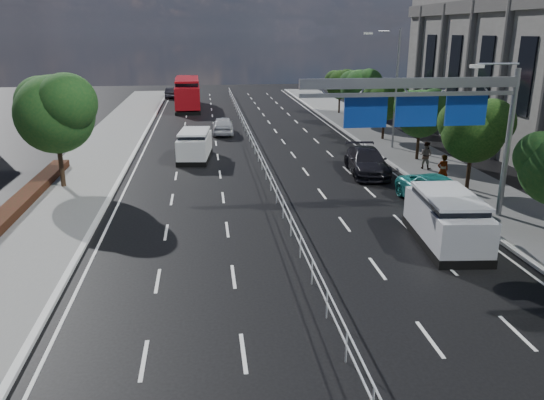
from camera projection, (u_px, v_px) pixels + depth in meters
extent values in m
plane|color=black|center=(339.00, 346.00, 15.53)|extent=(160.00, 160.00, 0.00)
cube|color=silver|center=(16.00, 367.00, 14.43)|extent=(0.25, 140.00, 0.15)
cube|color=silver|center=(259.00, 150.00, 36.49)|extent=(0.05, 85.00, 0.05)
cube|color=silver|center=(259.00, 156.00, 36.63)|extent=(0.05, 85.00, 0.05)
cylinder|color=gray|center=(508.00, 146.00, 25.16)|extent=(0.28, 0.28, 7.20)
cube|color=gray|center=(412.00, 83.00, 23.65)|extent=(10.20, 0.25, 0.45)
cube|color=gray|center=(411.00, 94.00, 23.80)|extent=(10.20, 0.18, 0.18)
cylinder|color=gray|center=(498.00, 64.00, 23.88)|extent=(2.00, 0.10, 0.10)
cube|color=silver|center=(477.00, 66.00, 23.79)|extent=(0.60, 0.25, 0.15)
cube|color=navy|center=(466.00, 110.00, 24.55)|extent=(2.00, 0.08, 1.40)
cube|color=white|center=(465.00, 110.00, 24.60)|extent=(1.80, 0.02, 1.20)
cube|color=navy|center=(416.00, 111.00, 24.26)|extent=(2.00, 0.08, 1.40)
cube|color=white|center=(416.00, 111.00, 24.31)|extent=(1.80, 0.02, 1.20)
cube|color=navy|center=(366.00, 112.00, 23.97)|extent=(2.00, 0.08, 1.40)
cube|color=white|center=(365.00, 112.00, 24.02)|extent=(1.80, 0.02, 1.20)
cylinder|color=gray|center=(396.00, 91.00, 40.03)|extent=(0.16, 0.16, 9.00)
cylinder|color=gray|center=(384.00, 31.00, 38.58)|extent=(0.10, 2.40, 0.10)
cube|color=silver|center=(368.00, 33.00, 38.48)|extent=(0.60, 0.25, 0.15)
cube|color=#4C4947|center=(512.00, 3.00, 35.13)|extent=(0.40, 36.00, 1.00)
cylinder|color=black|center=(61.00, 159.00, 30.57)|extent=(0.28, 0.28, 3.50)
sphere|color=#143E17|center=(55.00, 114.00, 29.78)|extent=(4.40, 4.40, 4.40)
sphere|color=#143E17|center=(67.00, 103.00, 29.05)|extent=(3.30, 3.30, 3.30)
sphere|color=#143E17|center=(43.00, 103.00, 30.14)|extent=(3.08, 3.08, 3.08)
sphere|color=#143E17|center=(541.00, 157.00, 22.77)|extent=(2.24, 2.24, 2.24)
cylinder|color=black|center=(469.00, 167.00, 30.16)|extent=(0.22, 0.22, 2.80)
sphere|color=black|center=(473.00, 131.00, 29.53)|extent=(3.50, 3.50, 3.50)
sphere|color=black|center=(491.00, 123.00, 28.94)|extent=(2.62, 2.62, 2.62)
sphere|color=black|center=(459.00, 122.00, 29.81)|extent=(2.45, 2.45, 2.45)
cylinder|color=black|center=(418.00, 142.00, 37.26)|extent=(0.22, 0.22, 2.70)
sphere|color=#143E17|center=(420.00, 114.00, 36.65)|extent=(3.30, 3.30, 3.30)
sphere|color=#143E17|center=(433.00, 107.00, 36.10)|extent=(2.48, 2.48, 2.47)
sphere|color=#143E17|center=(410.00, 107.00, 36.92)|extent=(2.31, 2.31, 2.31)
cylinder|color=black|center=(383.00, 125.00, 44.35)|extent=(0.21, 0.21, 2.65)
sphere|color=black|center=(385.00, 101.00, 43.76)|extent=(3.20, 3.20, 3.20)
sphere|color=black|center=(395.00, 95.00, 43.22)|extent=(2.40, 2.40, 2.40)
sphere|color=black|center=(377.00, 95.00, 44.01)|extent=(2.24, 2.24, 2.24)
cylinder|color=black|center=(358.00, 111.00, 51.41)|extent=(0.23, 0.23, 2.85)
sphere|color=#143E17|center=(359.00, 89.00, 50.77)|extent=(3.60, 3.60, 3.60)
sphere|color=#143E17|center=(369.00, 83.00, 50.17)|extent=(2.70, 2.70, 2.70)
sphere|color=#143E17|center=(352.00, 83.00, 51.06)|extent=(2.52, 2.52, 2.52)
cylinder|color=black|center=(339.00, 102.00, 58.53)|extent=(0.21, 0.21, 2.60)
sphere|color=black|center=(340.00, 85.00, 57.95)|extent=(3.10, 3.10, 3.10)
sphere|color=black|center=(347.00, 80.00, 57.42)|extent=(2.32, 2.33, 2.32)
sphere|color=black|center=(334.00, 80.00, 58.20)|extent=(2.17, 2.17, 2.17)
cube|color=black|center=(195.00, 157.00, 38.12)|extent=(2.57, 4.99, 0.34)
cube|color=white|center=(195.00, 146.00, 37.87)|extent=(2.52, 4.89, 1.42)
cube|color=black|center=(194.00, 136.00, 37.65)|extent=(2.22, 3.57, 0.63)
cube|color=white|center=(194.00, 131.00, 37.56)|extent=(2.33, 3.86, 0.13)
cylinder|color=black|center=(180.00, 159.00, 36.57)|extent=(0.37, 0.73, 0.71)
cylinder|color=black|center=(205.00, 159.00, 36.61)|extent=(0.37, 0.73, 0.71)
cylinder|color=black|center=(186.00, 150.00, 39.53)|extent=(0.37, 0.73, 0.71)
cylinder|color=black|center=(209.00, 150.00, 39.56)|extent=(0.37, 0.73, 0.71)
cube|color=black|center=(188.00, 107.00, 63.31)|extent=(3.00, 11.82, 0.35)
cube|color=maroon|center=(188.00, 94.00, 62.85)|extent=(2.94, 11.58, 2.39)
cube|color=black|center=(187.00, 84.00, 62.49)|extent=(2.66, 8.35, 1.06)
cube|color=maroon|center=(187.00, 79.00, 62.33)|extent=(2.79, 9.04, 0.21)
cylinder|color=black|center=(178.00, 110.00, 59.51)|extent=(0.32, 0.73, 0.73)
cylinder|color=black|center=(198.00, 109.00, 59.82)|extent=(0.32, 0.73, 0.73)
cylinder|color=black|center=(179.00, 101.00, 66.69)|extent=(0.32, 0.73, 0.73)
cylinder|color=black|center=(198.00, 101.00, 67.00)|extent=(0.32, 0.73, 0.73)
imported|color=#B9BAC1|center=(223.00, 125.00, 47.27)|extent=(1.97, 4.63, 1.56)
imported|color=black|center=(172.00, 93.00, 73.00)|extent=(1.82, 4.35, 1.40)
cube|color=black|center=(445.00, 239.00, 22.99)|extent=(2.80, 5.58, 0.37)
cube|color=#B9BBC1|center=(447.00, 220.00, 22.72)|extent=(2.74, 5.47, 1.52)
cube|color=black|center=(448.00, 203.00, 22.49)|extent=(2.42, 3.98, 0.67)
cube|color=#B9BBC1|center=(449.00, 196.00, 22.39)|extent=(2.54, 4.31, 0.13)
cylinder|color=black|center=(437.00, 251.00, 21.25)|extent=(0.39, 0.79, 0.76)
cylinder|color=black|center=(483.00, 251.00, 21.30)|extent=(0.39, 0.79, 0.76)
cylinder|color=black|center=(412.00, 222.00, 24.56)|extent=(0.39, 0.79, 0.76)
cylinder|color=black|center=(452.00, 221.00, 24.62)|extent=(0.39, 0.79, 0.76)
imported|color=#1A7774|center=(438.00, 192.00, 27.68)|extent=(3.04, 5.74, 1.54)
imported|color=black|center=(367.00, 161.00, 34.03)|extent=(2.79, 5.80, 1.63)
imported|color=gray|center=(443.00, 170.00, 30.85)|extent=(0.69, 0.46, 1.86)
imported|color=gray|center=(426.00, 155.00, 34.73)|extent=(1.10, 1.09, 1.80)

